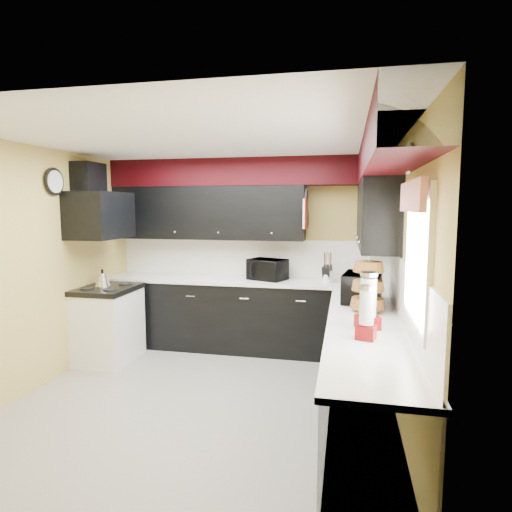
{
  "coord_description": "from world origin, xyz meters",
  "views": [
    {
      "loc": [
        1.31,
        -3.85,
        1.88
      ],
      "look_at": [
        0.33,
        0.83,
        1.33
      ],
      "focal_mm": 30.0,
      "sensor_mm": 36.0,
      "label": 1
    }
  ],
  "objects_px": {
    "toaster_oven": "(267,269)",
    "kettle": "(103,279)",
    "knife_block": "(327,274)",
    "microwave": "(362,288)",
    "utensil_crock": "(327,277)"
  },
  "relations": [
    {
      "from": "toaster_oven",
      "to": "kettle",
      "type": "relative_size",
      "value": 2.58
    },
    {
      "from": "microwave",
      "to": "knife_block",
      "type": "height_order",
      "value": "microwave"
    },
    {
      "from": "knife_block",
      "to": "kettle",
      "type": "bearing_deg",
      "value": -149.49
    },
    {
      "from": "toaster_oven",
      "to": "utensil_crock",
      "type": "xyz_separation_m",
      "value": [
        0.77,
        -0.05,
        -0.06
      ]
    },
    {
      "from": "toaster_oven",
      "to": "microwave",
      "type": "bearing_deg",
      "value": -21.07
    },
    {
      "from": "knife_block",
      "to": "kettle",
      "type": "height_order",
      "value": "knife_block"
    },
    {
      "from": "toaster_oven",
      "to": "utensil_crock",
      "type": "relative_size",
      "value": 3.11
    },
    {
      "from": "utensil_crock",
      "to": "kettle",
      "type": "distance_m",
      "value": 2.77
    },
    {
      "from": "utensil_crock",
      "to": "knife_block",
      "type": "bearing_deg",
      "value": 90.0
    },
    {
      "from": "knife_block",
      "to": "kettle",
      "type": "xyz_separation_m",
      "value": [
        -2.67,
        -0.71,
        -0.04
      ]
    },
    {
      "from": "microwave",
      "to": "kettle",
      "type": "height_order",
      "value": "microwave"
    },
    {
      "from": "toaster_oven",
      "to": "kettle",
      "type": "distance_m",
      "value": 2.05
    },
    {
      "from": "toaster_oven",
      "to": "microwave",
      "type": "distance_m",
      "value": 1.59
    },
    {
      "from": "utensil_crock",
      "to": "toaster_oven",
      "type": "bearing_deg",
      "value": 176.57
    },
    {
      "from": "microwave",
      "to": "utensil_crock",
      "type": "height_order",
      "value": "microwave"
    }
  ]
}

